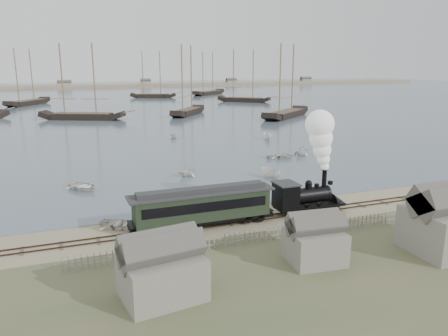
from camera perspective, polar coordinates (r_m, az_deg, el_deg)
name	(u,v)px	position (r m, az deg, el deg)	size (l,w,h in m)	color
ground	(231,215)	(43.81, 0.97, -6.17)	(600.00, 600.00, 0.00)	tan
harbor_water	(92,97)	(209.35, -16.83, 8.93)	(600.00, 336.00, 0.06)	#485E67
rail_track	(239,221)	(42.06, 1.99, -6.97)	(120.00, 1.80, 0.16)	#36241D
picket_fence_west	(189,253)	(35.70, -4.65, -10.95)	(19.00, 0.10, 1.20)	slate
picket_fence_east	(384,224)	(44.07, 20.17, -6.91)	(15.00, 0.10, 1.20)	slate
shed_left	(163,297)	(29.75, -8.00, -16.37)	(5.00, 4.00, 4.10)	slate
shed_mid	(314,262)	(34.79, 11.67, -11.89)	(4.00, 3.50, 3.60)	slate
shed_right	(444,250)	(40.16, 26.83, -9.58)	(6.00, 5.00, 5.10)	slate
far_spit	(82,88)	(289.05, -18.09, 9.95)	(500.00, 20.00, 1.80)	tan
locomotive	(318,168)	(44.63, 12.20, 0.04)	(8.00, 2.99, 9.97)	black
passenger_coach	(202,205)	(40.17, -2.83, -4.90)	(13.52, 2.61, 3.28)	black
beached_dinghy	(120,224)	(41.49, -13.46, -7.12)	(3.81, 2.72, 0.79)	white
rowboat_0	(83,186)	(54.75, -17.99, -2.26)	(4.20, 3.00, 0.87)	white
rowboat_1	(187,171)	(58.48, -4.84, -0.33)	(2.81, 2.42, 1.48)	white
rowboat_2	(270,173)	(57.60, 6.05, -0.68)	(3.32, 1.25, 1.28)	white
rowboat_3	(280,155)	(69.96, 7.34, 1.67)	(4.40, 3.14, 0.91)	white
rowboat_4	(302,150)	(72.49, 10.16, 2.30)	(3.24, 2.79, 1.71)	white
rowboat_5	(267,136)	(86.76, 5.66, 4.17)	(3.60, 1.35, 1.39)	white
rowboat_7	(174,135)	(88.44, -6.61, 4.32)	(2.61, 2.26, 1.38)	white
schooner_2	(80,82)	(123.02, -18.32, 10.67)	(22.63, 5.22, 20.00)	black
schooner_3	(187,80)	(128.02, -4.82, 11.38)	(18.77, 4.33, 20.00)	black
schooner_4	(287,81)	(123.24, 8.25, 11.21)	(23.34, 5.39, 20.00)	black
schooner_5	(244,76)	(171.21, 2.65, 11.94)	(20.51, 4.73, 20.00)	black
schooner_7	(25,77)	(173.55, -24.54, 10.79)	(21.52, 4.97, 20.00)	black
schooner_8	(152,74)	(194.08, -9.35, 11.97)	(19.41, 4.48, 20.00)	black
schooner_9	(208,73)	(211.71, -2.05, 12.25)	(22.91, 5.29, 20.00)	black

